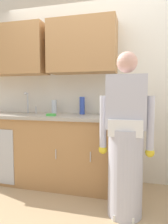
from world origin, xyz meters
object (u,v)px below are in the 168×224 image
at_px(person_at_sink, 126,147).
at_px(bottle_dish_liquid, 114,106).
at_px(knife_on_counter, 111,117).
at_px(sink, 25,115).
at_px(bottle_cleaner_spray, 54,107).
at_px(sponge, 51,115).
at_px(bottle_soap, 102,107).
at_px(bottle_water_tall, 82,106).

bearing_deg(person_at_sink, bottle_dish_liquid, 105.22).
distance_m(bottle_dish_liquid, knife_on_counter, 0.26).
distance_m(sink, bottle_dish_liquid, 1.25).
xyz_separation_m(bottle_cleaner_spray, sponge, (0.09, -0.32, -0.08)).
bearing_deg(bottle_dish_liquid, bottle_cleaner_spray, -179.70).
relative_size(person_at_sink, bottle_cleaner_spray, 8.41).
distance_m(bottle_soap, sponge, 0.68).
distance_m(person_at_sink, bottle_cleaner_spray, 1.32).
distance_m(sink, bottle_water_tall, 0.81).
bearing_deg(bottle_soap, knife_on_counter, -54.41).
xyz_separation_m(sink, bottle_cleaner_spray, (0.37, 0.17, 0.11)).
height_order(sink, bottle_water_tall, sink).
bearing_deg(bottle_water_tall, person_at_sink, -48.62).
bearing_deg(bottle_dish_liquid, knife_on_counter, -93.01).
height_order(sink, bottle_soap, sink).
distance_m(bottle_cleaner_spray, sponge, 0.35).
bearing_deg(bottle_cleaner_spray, person_at_sink, -34.23).
relative_size(person_at_sink, knife_on_counter, 6.75).
distance_m(person_at_sink, knife_on_counter, 0.59).
bearing_deg(bottle_cleaner_spray, knife_on_counter, -14.91).
bearing_deg(sponge, bottle_soap, 26.51).
xyz_separation_m(bottle_soap, bottle_water_tall, (-0.29, 0.03, 0.02)).
distance_m(bottle_water_tall, sponge, 0.48).
bearing_deg(bottle_water_tall, sponge, -133.74).
height_order(bottle_water_tall, bottle_dish_liquid, bottle_water_tall).
distance_m(bottle_water_tall, bottle_dish_liquid, 0.45).
relative_size(sink, sponge, 4.55).
bearing_deg(sponge, sink, 161.47).
bearing_deg(bottle_soap, sink, -172.05).
bearing_deg(bottle_soap, bottle_water_tall, 173.74).
relative_size(sink, bottle_dish_liquid, 2.13).
distance_m(sink, sponge, 0.49).
height_order(person_at_sink, bottle_dish_liquid, person_at_sink).
distance_m(bottle_dish_liquid, sponge, 0.84).
xyz_separation_m(person_at_sink, sponge, (-0.96, 0.40, 0.26)).
distance_m(knife_on_counter, sponge, 0.76).
distance_m(bottle_water_tall, bottle_cleaner_spray, 0.41).
height_order(bottle_dish_liquid, sponge, bottle_dish_liquid).
bearing_deg(bottle_soap, person_at_sink, -62.99).
height_order(bottle_cleaner_spray, sponge, bottle_cleaner_spray).
bearing_deg(knife_on_counter, bottle_soap, -124.55).
height_order(person_at_sink, bottle_water_tall, person_at_sink).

